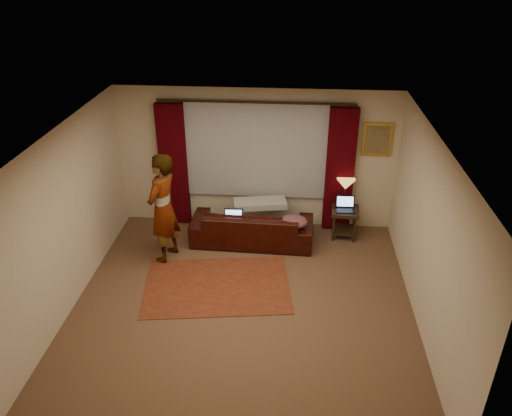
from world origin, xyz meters
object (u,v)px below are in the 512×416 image
(end_table, at_px, (344,223))
(laptop_table, at_px, (346,205))
(person, at_px, (163,209))
(sofa, at_px, (252,220))
(tiffany_lamp, at_px, (345,192))
(laptop_sofa, at_px, (233,219))

(end_table, xyz_separation_m, laptop_table, (-0.01, -0.05, 0.40))
(laptop_table, relative_size, person, 0.19)
(sofa, relative_size, end_table, 3.87)
(sofa, bearing_deg, end_table, -167.69)
(laptop_table, bearing_deg, person, -164.07)
(end_table, distance_m, tiffany_lamp, 0.56)
(laptop_sofa, xyz_separation_m, end_table, (1.96, 0.49, -0.27))
(person, bearing_deg, laptop_sofa, 129.95)
(sofa, bearing_deg, laptop_sofa, 31.82)
(end_table, bearing_deg, sofa, -169.41)
(laptop_table, bearing_deg, sofa, -171.39)
(laptop_table, bearing_deg, laptop_sofa, -167.68)
(sofa, bearing_deg, tiffany_lamp, -162.53)
(end_table, xyz_separation_m, tiffany_lamp, (-0.02, 0.15, 0.54))
(tiffany_lamp, xyz_separation_m, laptop_table, (0.01, -0.20, -0.14))
(tiffany_lamp, relative_size, laptop_table, 1.47)
(sofa, distance_m, laptop_sofa, 0.38)
(laptop_sofa, xyz_separation_m, tiffany_lamp, (1.94, 0.64, 0.27))
(person, bearing_deg, end_table, 124.55)
(sofa, xyz_separation_m, end_table, (1.65, 0.31, -0.16))
(sofa, xyz_separation_m, person, (-1.40, -0.63, 0.51))
(sofa, xyz_separation_m, laptop_table, (1.64, 0.26, 0.24))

